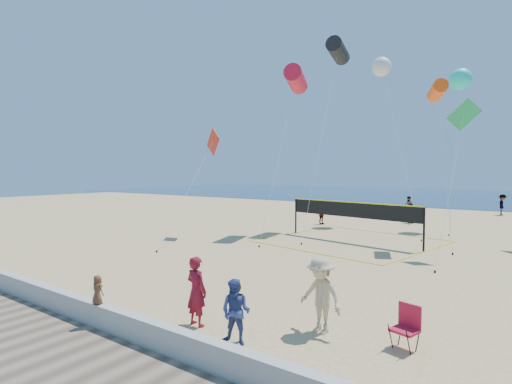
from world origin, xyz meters
The scene contains 20 objects.
ground centered at (0.00, 0.00, 0.00)m, with size 120.00×120.00×0.00m, color #CFB875.
ocean centered at (0.00, 62.00, 0.01)m, with size 140.00×50.00×0.03m, color #10224C.
seawall centered at (0.00, -3.00, 0.30)m, with size 32.00×0.30×0.60m, color #B7B7B2.
woman centered at (-0.45, -1.49, 0.91)m, with size 0.66×0.43×1.81m, color maroon.
toddler centered at (-2.43, -3.05, 0.97)m, with size 0.36×0.24×0.75m, color brown.
bystander_a centered at (1.07, -1.76, 0.75)m, with size 0.73×0.57×1.51m, color navy.
bystander_b centered at (2.37, -0.03, 0.94)m, with size 1.22×0.70×1.88m, color tan.
far_person_0 centered at (-6.63, 18.25, 0.74)m, with size 0.87×0.36×1.49m, color gray.
far_person_1 centered at (-1.33, 22.82, 0.76)m, with size 1.41×0.45×1.52m, color gray.
far_person_3 centered at (-2.98, 28.66, 0.85)m, with size 0.83×0.65×1.71m, color gray.
far_person_4 centered at (3.96, 33.36, 0.95)m, with size 1.23×0.71×1.90m, color gray.
camp_chair centered at (4.36, 0.27, 0.56)m, with size 0.64×0.76×1.11m.
volleyball_net centered at (-1.99, 12.65, 1.54)m, with size 9.88×9.76×2.27m.
kite_0 centered at (-6.13, 13.47, 9.82)m, with size 1.97×6.82×10.56m.
kite_1 centered at (-4.79, 16.81, 12.17)m, with size 1.78×8.11×12.89m.
kite_2 centered at (2.23, 13.51, 8.14)m, with size 1.87×2.55×8.62m.
kite_3 centered at (-9.71, 9.40, 5.53)m, with size 2.05×5.91×6.65m.
kite_4 centered at (3.69, 11.77, 6.26)m, with size 1.50×4.35×7.38m.
kite_6 centered at (-3.35, 21.54, 11.88)m, with size 5.59×7.53×12.60m.
kite_7 centered at (2.00, 21.95, 10.32)m, with size 1.79×4.90×11.06m.
Camera 1 is at (6.71, -8.86, 4.00)m, focal length 28.00 mm.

